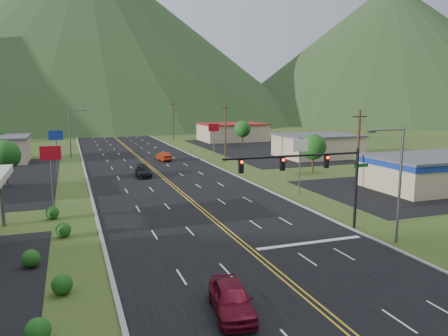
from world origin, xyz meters
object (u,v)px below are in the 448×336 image
object	(u,v)px
streetlight_east	(397,177)
car_red_near	(232,299)
traffic_signal	(315,170)
car_red_far	(164,157)
streetlight_west	(71,130)
car_dark_mid	(143,171)

from	to	relation	value
streetlight_east	car_red_near	distance (m)	17.66
traffic_signal	car_red_far	bearing A→B (deg)	93.64
streetlight_east	car_red_near	world-z (taller)	streetlight_east
streetlight_east	streetlight_west	distance (m)	64.21
car_dark_mid	car_red_far	size ratio (longest dim) A/B	1.12
car_red_near	car_red_far	xyz separation A→B (m)	(8.25, 56.28, -0.06)
traffic_signal	streetlight_west	bearing A→B (deg)	107.97
traffic_signal	car_dark_mid	distance (m)	32.73
streetlight_west	car_red_far	size ratio (longest dim) A/B	1.95
streetlight_east	car_red_far	bearing A→B (deg)	98.69
traffic_signal	car_red_far	distance (m)	46.16
streetlight_west	car_dark_mid	xyz separation A→B (m)	(9.20, -24.86, -4.43)
streetlight_west	car_dark_mid	distance (m)	26.88
traffic_signal	car_dark_mid	size ratio (longest dim) A/B	2.53
car_red_near	car_dark_mid	world-z (taller)	car_red_near
car_red_far	car_dark_mid	bearing A→B (deg)	60.58
streetlight_east	car_dark_mid	world-z (taller)	streetlight_east
traffic_signal	streetlight_east	xyz separation A→B (m)	(4.70, -4.00, -0.15)
traffic_signal	car_dark_mid	world-z (taller)	traffic_signal
streetlight_east	car_dark_mid	bearing A→B (deg)	111.24
car_red_near	car_red_far	world-z (taller)	car_red_near
streetlight_east	car_dark_mid	xyz separation A→B (m)	(-13.66, 35.14, -4.43)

